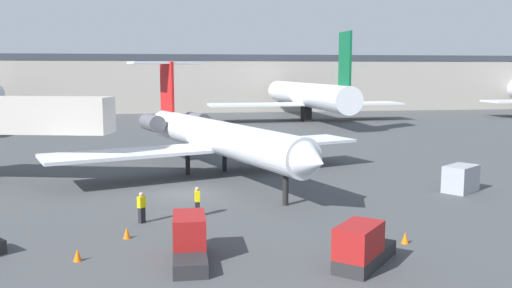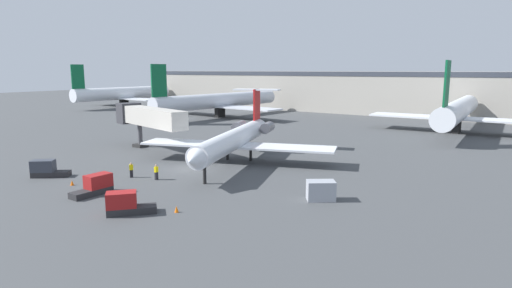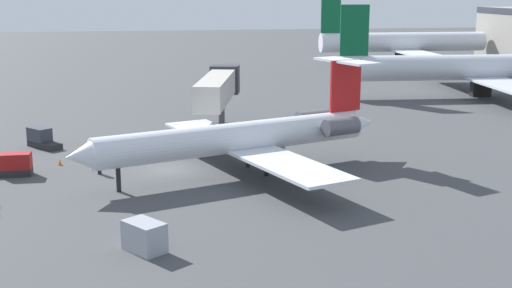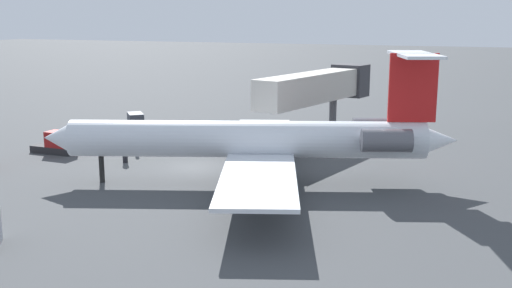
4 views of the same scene
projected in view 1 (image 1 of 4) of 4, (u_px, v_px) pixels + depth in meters
The scene contains 12 objects.
ground_plane at pixel (181, 195), 36.23m from camera, with size 400.00×400.00×0.10m, color #424447.
regional_jet at pixel (211, 135), 42.40m from camera, with size 25.27×27.41×8.98m.
ground_crew_marshaller at pixel (142, 207), 29.20m from camera, with size 0.47×0.46×1.69m.
ground_crew_loader at pixel (197, 201), 30.54m from camera, with size 0.28×0.42×1.69m.
baggage_tug_lead at pixel (362, 247), 22.62m from camera, with size 3.68×3.94×1.90m.
baggage_tug_spare at pixel (189, 241), 23.51m from camera, with size 1.48×4.03×1.90m.
cargo_container_uld at pixel (461, 179), 36.75m from camera, with size 2.98×2.77×1.80m.
traffic_cone_near at pixel (405, 238), 25.77m from camera, with size 0.36×0.36×0.55m.
traffic_cone_mid at pixel (127, 233), 26.55m from camera, with size 0.36×0.36×0.55m.
traffic_cone_far at pixel (77, 255), 23.37m from camera, with size 0.36×0.36×0.55m.
terminal_building at pixel (172, 83), 114.62m from camera, with size 164.84×20.83×11.34m.
parked_airliner_centre at pixel (307, 95), 87.98m from camera, with size 32.06×38.00×13.23m.
Camera 1 is at (-0.63, -35.80, 8.13)m, focal length 38.12 mm.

